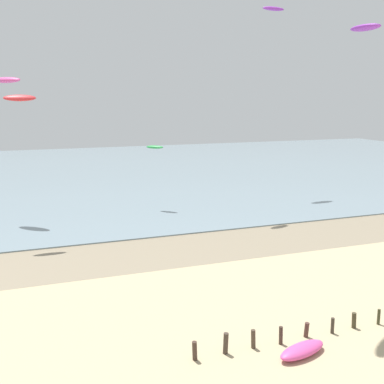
% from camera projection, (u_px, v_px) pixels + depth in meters
% --- Properties ---
extents(wet_sand_strip, '(120.00, 7.10, 0.01)m').
position_uv_depth(wet_sand_strip, '(120.00, 257.00, 33.10)').
color(wet_sand_strip, gray).
rests_on(wet_sand_strip, ground).
extents(sea, '(160.00, 70.00, 0.10)m').
position_uv_depth(sea, '(67.00, 174.00, 68.63)').
color(sea, gray).
rests_on(sea, ground).
extents(groyne_mid, '(18.16, 0.37, 0.98)m').
position_uv_depth(groyne_mid, '(352.00, 321.00, 22.71)').
color(groyne_mid, '#443228').
rests_on(groyne_mid, ground).
extents(grounded_kite, '(2.66, 1.52, 0.50)m').
position_uv_depth(grounded_kite, '(302.00, 350.00, 20.38)').
color(grounded_kite, '#E54C99').
rests_on(grounded_kite, ground).
extents(kite_aloft_1, '(1.78, 1.74, 0.38)m').
position_uv_depth(kite_aloft_1, '(155.00, 147.00, 46.17)').
color(kite_aloft_1, green).
extents(kite_aloft_2, '(2.84, 1.16, 0.57)m').
position_uv_depth(kite_aloft_2, '(273.00, 9.00, 51.86)').
color(kite_aloft_2, purple).
extents(kite_aloft_3, '(2.32, 0.85, 0.68)m').
position_uv_depth(kite_aloft_3, '(20.00, 98.00, 34.73)').
color(kite_aloft_3, red).
extents(kite_aloft_4, '(1.59, 3.33, 0.69)m').
position_uv_depth(kite_aloft_4, '(365.00, 28.00, 40.08)').
color(kite_aloft_4, purple).
extents(kite_aloft_8, '(3.05, 2.92, 0.65)m').
position_uv_depth(kite_aloft_8, '(6.00, 80.00, 40.97)').
color(kite_aloft_8, '#E54C99').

